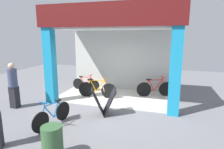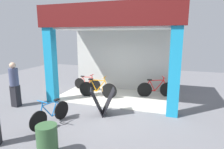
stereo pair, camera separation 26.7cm
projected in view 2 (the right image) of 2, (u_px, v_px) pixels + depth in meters
The scene contains 9 objects.
ground_plane at pixel (107, 107), 7.27m from camera, with size 18.25×18.25×0.00m, color slate.
shop_facade at pixel (117, 51), 8.12m from camera, with size 5.32×2.97×3.80m.
bicycle_inside_0 at pixel (156, 89), 8.44m from camera, with size 1.58×0.61×0.91m.
bicycle_inside_1 at pixel (98, 89), 8.35m from camera, with size 1.72×0.47×0.95m.
bicycle_inside_2 at pixel (87, 84), 9.56m from camera, with size 1.44×0.40×0.79m.
bicycle_parked_0 at pixel (51, 114), 5.80m from camera, with size 0.42×1.51×0.84m.
sandwich_board_sign at pixel (102, 102), 6.53m from camera, with size 0.98×0.85×0.93m.
pedestrian_0 at pixel (14, 84), 7.21m from camera, with size 0.35×0.35×1.71m.
trash_bin at pixel (47, 141), 4.25m from camera, with size 0.47×0.47×0.75m, color #335933.
Camera 2 is at (2.34, -6.46, 2.68)m, focal length 30.58 mm.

